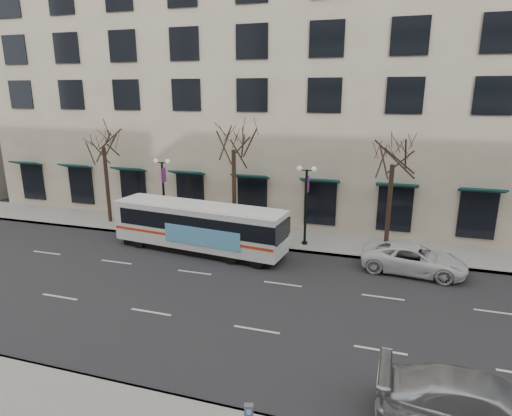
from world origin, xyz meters
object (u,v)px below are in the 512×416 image
at_px(tree_far_left, 102,134).
at_px(pay_station, 249,415).
at_px(tree_far_mid, 233,135).
at_px(lamp_post_left, 164,191).
at_px(tree_far_right, 394,148).
at_px(city_bus, 200,226).
at_px(white_pickup, 414,259).
at_px(silver_car, 482,408).
at_px(lamp_post_right, 306,202).

relative_size(tree_far_left, pay_station, 7.10).
xyz_separation_m(tree_far_mid, lamp_post_left, (-4.99, -0.60, -3.96)).
xyz_separation_m(tree_far_right, city_bus, (-11.05, -3.38, -4.78)).
bearing_deg(tree_far_mid, white_pickup, -14.09).
distance_m(tree_far_mid, lamp_post_left, 6.40).
bearing_deg(white_pickup, silver_car, -167.64).
distance_m(city_bus, silver_car, 17.83).
bearing_deg(lamp_post_left, tree_far_left, 173.17).
xyz_separation_m(tree_far_mid, tree_far_right, (10.00, -0.00, -0.48)).
height_order(tree_far_right, white_pickup, tree_far_right).
xyz_separation_m(city_bus, pay_station, (7.62, -13.54, -0.64)).
xyz_separation_m(lamp_post_left, white_pickup, (16.48, -2.28, -2.18)).
height_order(tree_far_right, silver_car, tree_far_right).
bearing_deg(tree_far_mid, tree_far_left, -180.00).
distance_m(lamp_post_right, white_pickup, 7.20).
relative_size(tree_far_right, lamp_post_left, 1.55).
bearing_deg(city_bus, white_pickup, 8.87).
height_order(tree_far_right, lamp_post_left, tree_far_right).
height_order(tree_far_mid, city_bus, tree_far_mid).
bearing_deg(tree_far_left, lamp_post_right, -2.29).
distance_m(lamp_post_left, silver_car, 22.72).
bearing_deg(lamp_post_right, tree_far_left, 177.71).
distance_m(tree_far_left, pay_station, 24.36).
relative_size(tree_far_left, city_bus, 0.74).
bearing_deg(pay_station, tree_far_right, 62.07).
distance_m(city_bus, pay_station, 15.55).
bearing_deg(white_pickup, tree_far_right, 33.01).
height_order(tree_far_right, city_bus, tree_far_right).
bearing_deg(pay_station, lamp_post_right, 78.99).
xyz_separation_m(tree_far_left, pay_station, (16.57, -16.92, -5.70)).
distance_m(tree_far_mid, silver_car, 20.31).
bearing_deg(city_bus, tree_far_right, 23.62).
bearing_deg(lamp_post_left, city_bus, -35.14).
relative_size(tree_far_left, lamp_post_left, 1.60).
xyz_separation_m(lamp_post_right, white_pickup, (6.48, -2.28, -2.18)).
relative_size(tree_far_right, city_bus, 0.72).
bearing_deg(tree_far_left, tree_far_right, 0.00).
relative_size(tree_far_left, lamp_post_right, 1.60).
bearing_deg(pay_station, city_bus, 102.89).
height_order(lamp_post_right, city_bus, lamp_post_right).
relative_size(tree_far_right, silver_car, 1.37).
bearing_deg(pay_station, lamp_post_left, 108.85).
distance_m(silver_car, pay_station, 6.71).
height_order(tree_far_right, pay_station, tree_far_right).
distance_m(lamp_post_left, pay_station, 20.09).
height_order(lamp_post_left, silver_car, lamp_post_left).
bearing_deg(tree_far_right, lamp_post_left, -177.71).
bearing_deg(silver_car, tree_far_mid, 43.06).
xyz_separation_m(lamp_post_left, pay_station, (11.56, -16.32, -1.94)).
height_order(city_bus, white_pickup, city_bus).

